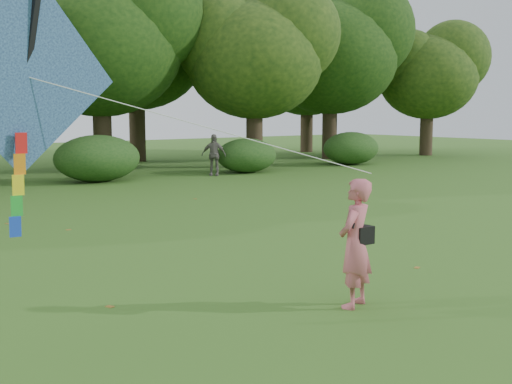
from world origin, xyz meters
TOP-DOWN VIEW (x-y plane):
  - ground at (0.00, 0.00)m, footprint 100.00×100.00m
  - man_kite_flyer at (-0.61, -0.02)m, footprint 0.81×0.68m
  - bystander_right at (8.03, 17.12)m, footprint 1.09×1.03m
  - crossbody_bag at (-0.50, -0.05)m, footprint 0.43×0.20m
  - flying_kite at (-4.66, 1.65)m, footprint 5.53×2.08m
  - tree_line at (1.67, 22.88)m, footprint 54.70×15.30m
  - shrub_band at (-0.72, 17.60)m, footprint 39.15×3.22m
  - fallen_leaves at (-1.45, 3.02)m, footprint 9.45×14.36m

SIDE VIEW (x-z plane):
  - ground at x=0.00m, z-range 0.00..0.00m
  - fallen_leaves at x=-1.45m, z-range 0.00..0.01m
  - shrub_band at x=-0.72m, z-range -0.08..1.79m
  - bystander_right at x=8.03m, z-range 0.00..1.82m
  - man_kite_flyer at x=-0.61m, z-range 0.00..1.88m
  - crossbody_bag at x=-0.50m, z-range 0.70..1.43m
  - flying_kite at x=-4.66m, z-range 1.60..4.82m
  - tree_line at x=1.67m, z-range 0.86..10.35m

